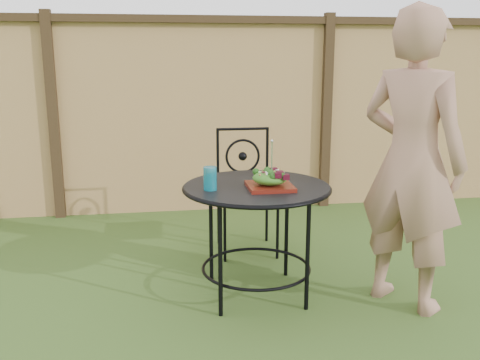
{
  "coord_description": "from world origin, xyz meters",
  "views": [
    {
      "loc": [
        -0.37,
        -2.95,
        1.51
      ],
      "look_at": [
        0.13,
        0.25,
        0.75
      ],
      "focal_mm": 40.0,
      "sensor_mm": 36.0,
      "label": 1
    }
  ],
  "objects_px": {
    "patio_chair": "(246,187)",
    "salad_plate": "(270,186)",
    "patio_table": "(257,207)",
    "diner": "(412,162)"
  },
  "relations": [
    {
      "from": "patio_chair",
      "to": "salad_plate",
      "type": "height_order",
      "value": "patio_chair"
    },
    {
      "from": "patio_table",
      "to": "patio_chair",
      "type": "bearing_deg",
      "value": 85.03
    },
    {
      "from": "salad_plate",
      "to": "patio_table",
      "type": "bearing_deg",
      "value": 126.96
    },
    {
      "from": "patio_table",
      "to": "patio_chair",
      "type": "xyz_separation_m",
      "value": [
        0.07,
        0.84,
        -0.08
      ]
    },
    {
      "from": "patio_table",
      "to": "patio_chair",
      "type": "distance_m",
      "value": 0.84
    },
    {
      "from": "patio_table",
      "to": "patio_chair",
      "type": "height_order",
      "value": "patio_chair"
    },
    {
      "from": "patio_chair",
      "to": "diner",
      "type": "relative_size",
      "value": 0.53
    },
    {
      "from": "salad_plate",
      "to": "patio_chair",
      "type": "bearing_deg",
      "value": 89.49
    },
    {
      "from": "diner",
      "to": "patio_chair",
      "type": "bearing_deg",
      "value": 0.44
    },
    {
      "from": "patio_chair",
      "to": "diner",
      "type": "xyz_separation_m",
      "value": [
        0.81,
        -1.09,
        0.39
      ]
    }
  ]
}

